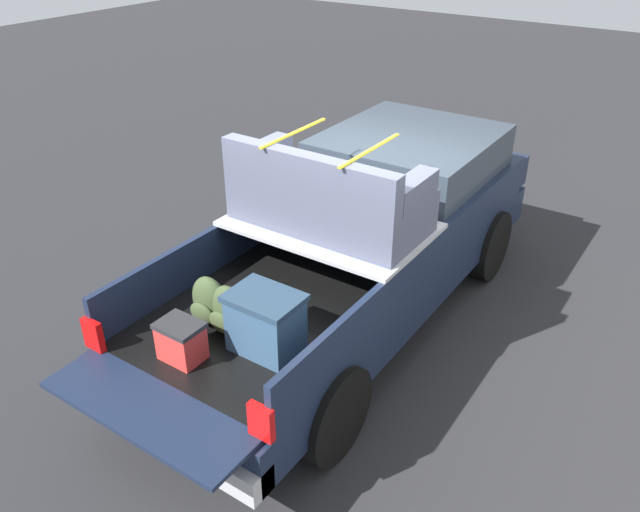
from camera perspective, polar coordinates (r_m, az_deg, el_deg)
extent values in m
plane|color=#262628|center=(7.21, 2.69, -5.63)|extent=(40.00, 40.00, 0.00)
cube|color=#162138|center=(6.86, 2.81, -1.32)|extent=(5.50, 1.92, 0.43)
cube|color=black|center=(5.90, -3.28, -4.34)|extent=(2.80, 1.80, 0.04)
cube|color=#162138|center=(6.30, -10.11, 0.11)|extent=(2.80, 0.06, 0.50)
cube|color=#162138|center=(5.34, 4.68, -5.44)|extent=(2.80, 0.06, 0.50)
cube|color=#162138|center=(6.76, 3.67, 2.69)|extent=(0.06, 1.80, 0.50)
cube|color=#162138|center=(4.97, -15.29, -13.22)|extent=(0.55, 1.80, 0.04)
cube|color=#B2B2B7|center=(6.19, 0.91, 2.84)|extent=(1.25, 1.92, 0.04)
cube|color=#162138|center=(7.71, 8.20, 5.98)|extent=(2.30, 1.92, 0.50)
cube|color=#2D3842|center=(7.44, 8.12, 9.15)|extent=(1.94, 1.76, 0.47)
cube|color=#162138|center=(8.88, 12.16, 8.46)|extent=(0.40, 1.82, 0.38)
cube|color=#B2B2B7|center=(5.26, -13.52, -15.01)|extent=(0.24, 1.92, 0.24)
cube|color=red|center=(5.56, -19.70, -6.69)|extent=(0.06, 0.20, 0.28)
cube|color=red|center=(4.51, -5.31, -14.63)|extent=(0.06, 0.20, 0.28)
cylinder|color=black|center=(8.68, 3.90, 4.22)|extent=(0.87, 0.30, 0.87)
cylinder|color=black|center=(8.04, 14.74, 1.05)|extent=(0.87, 0.30, 0.87)
cylinder|color=black|center=(6.32, -12.65, -7.30)|extent=(0.87, 0.30, 0.87)
cylinder|color=black|center=(5.42, 0.91, -13.82)|extent=(0.87, 0.30, 0.87)
cube|color=#335170|center=(5.20, -4.90, -6.21)|extent=(0.40, 0.55, 0.48)
cube|color=#23394E|center=(5.05, -5.03, -3.79)|extent=(0.44, 0.59, 0.05)
ellipsoid|color=#384728|center=(5.43, -8.14, -4.80)|extent=(0.20, 0.37, 0.46)
ellipsoid|color=#384728|center=(5.40, -8.86, -5.95)|extent=(0.09, 0.26, 0.20)
ellipsoid|color=#384728|center=(5.56, -9.86, -3.99)|extent=(0.20, 0.37, 0.47)
ellipsoid|color=#384728|center=(5.53, -10.57, -5.11)|extent=(0.09, 0.26, 0.21)
cube|color=red|center=(5.25, -12.34, -7.64)|extent=(0.26, 0.34, 0.30)
cube|color=#262628|center=(5.16, -12.54, -6.13)|extent=(0.28, 0.36, 0.04)
cube|color=#4C5166|center=(6.08, 0.93, 4.77)|extent=(0.91, 1.84, 0.42)
cube|color=#4C5166|center=(5.63, -1.16, 7.20)|extent=(0.16, 1.84, 0.40)
cube|color=#4C5166|center=(6.44, -4.97, 9.22)|extent=(0.67, 0.20, 0.22)
cube|color=#4C5166|center=(5.63, 8.25, 5.87)|extent=(0.67, 0.20, 0.22)
cube|color=yellow|center=(6.07, -2.35, 11.00)|extent=(1.01, 0.03, 0.02)
cube|color=yellow|center=(5.65, 4.53, 9.46)|extent=(1.01, 0.03, 0.02)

